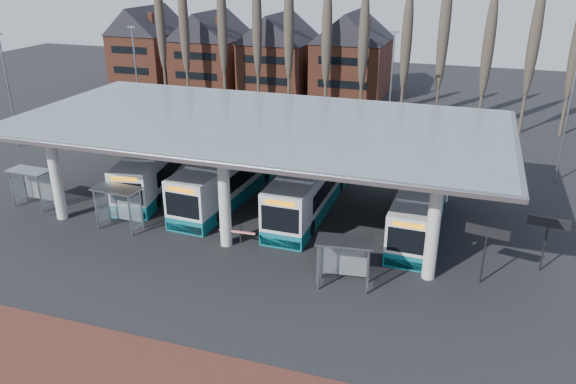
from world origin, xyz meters
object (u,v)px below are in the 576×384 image
(shelter_0, at_px, (32,179))
(shelter_2, at_px, (344,252))
(shelter_1, at_px, (119,198))
(bus_3, at_px, (421,204))
(bus_2, at_px, (311,185))
(bus_1, at_px, (230,175))
(bus_0, at_px, (160,165))

(shelter_0, bearing_deg, shelter_2, -5.71)
(shelter_1, bearing_deg, shelter_2, -5.59)
(shelter_0, relative_size, shelter_1, 0.96)
(bus_3, xyz_separation_m, shelter_0, (-25.98, -5.19, 0.43))
(shelter_1, bearing_deg, bus_2, 35.41)
(bus_1, relative_size, bus_2, 1.01)
(bus_1, relative_size, shelter_1, 4.15)
(bus_3, distance_m, shelter_0, 26.49)
(bus_1, bearing_deg, shelter_1, -120.86)
(shelter_1, bearing_deg, shelter_0, 174.61)
(bus_3, bearing_deg, shelter_0, -167.17)
(bus_2, xyz_separation_m, bus_3, (7.53, -0.58, -0.12))
(bus_0, distance_m, bus_2, 11.98)
(bus_3, distance_m, shelter_2, 9.04)
(bus_1, bearing_deg, bus_3, 0.80)
(bus_0, distance_m, shelter_2, 18.95)
(bus_1, xyz_separation_m, shelter_1, (-4.60, -6.83, 0.38))
(bus_1, height_order, bus_2, bus_1)
(shelter_2, bearing_deg, bus_3, 62.58)
(bus_2, bearing_deg, bus_1, -179.16)
(bus_0, relative_size, shelter_1, 4.04)
(bus_2, height_order, shelter_2, bus_2)
(bus_0, height_order, bus_2, bus_2)
(bus_2, height_order, shelter_0, bus_2)
(shelter_1, distance_m, shelter_2, 15.30)
(bus_0, bearing_deg, bus_1, -13.42)
(bus_2, relative_size, shelter_1, 4.09)
(bus_1, xyz_separation_m, shelter_2, (10.54, -9.03, 0.32))
(bus_0, bearing_deg, bus_2, -11.18)
(bus_1, xyz_separation_m, bus_3, (13.62, -0.54, -0.13))
(bus_0, xyz_separation_m, bus_2, (11.97, -0.37, 0.05))
(bus_2, bearing_deg, shelter_2, -63.43)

